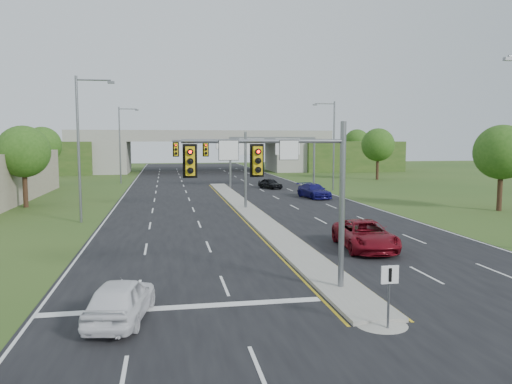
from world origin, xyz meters
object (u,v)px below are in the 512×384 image
object	(u,v)px
car_far_a	(365,235)
car_far_b	(314,191)
signal_mast_near	(289,178)
car_white	(121,299)
overpass	(202,154)
sign_gantry	(272,148)
keep_right_sign	(389,286)
signal_mast_far	(221,157)
car_far_c	(270,183)

from	to	relation	value
car_far_a	car_far_b	size ratio (longest dim) A/B	1.11
signal_mast_near	car_far_b	bearing A→B (deg)	71.35
car_white	car_far_b	size ratio (longest dim) A/B	0.84
overpass	sign_gantry	bearing A→B (deg)	-79.21
sign_gantry	car_far_a	distance (m)	38.01
keep_right_sign	car_white	size ratio (longest dim) A/B	0.50
keep_right_sign	car_far_a	world-z (taller)	keep_right_sign
car_far_a	car_far_b	world-z (taller)	car_far_a
signal_mast_far	car_white	size ratio (longest dim) A/B	1.59
overpass	car_far_a	world-z (taller)	overpass
signal_mast_near	sign_gantry	distance (m)	45.88
car_white	car_far_c	bearing A→B (deg)	-98.62
car_far_a	car_far_c	xyz separation A→B (m)	(2.07, 36.14, -0.15)
car_far_a	car_far_c	distance (m)	36.20
signal_mast_far	overpass	bearing A→B (deg)	87.65
car_far_a	signal_mast_far	bearing A→B (deg)	114.99
signal_mast_far	keep_right_sign	distance (m)	29.71
signal_mast_far	keep_right_sign	size ratio (longest dim) A/B	3.18
overpass	car_far_a	distance (m)	72.91
car_white	car_far_a	size ratio (longest dim) A/B	0.75
overpass	car_far_c	world-z (taller)	overpass
keep_right_sign	sign_gantry	size ratio (longest dim) A/B	0.19
sign_gantry	keep_right_sign	bearing A→B (deg)	-97.70
signal_mast_far	overpass	world-z (taller)	overpass
overpass	car_far_c	distance (m)	37.23
signal_mast_far	car_far_a	bearing A→B (deg)	-70.22
car_far_b	car_far_c	size ratio (longest dim) A/B	1.35
car_white	keep_right_sign	bearing A→B (deg)	173.33
signal_mast_far	car_white	world-z (taller)	signal_mast_far
signal_mast_near	car_far_b	world-z (taller)	signal_mast_near
car_far_a	keep_right_sign	bearing A→B (deg)	-103.93
signal_mast_near	keep_right_sign	distance (m)	5.94
signal_mast_near	car_white	bearing A→B (deg)	-163.35
signal_mast_far	car_white	xyz separation A→B (m)	(-6.44, -26.93, -3.95)
keep_right_sign	car_white	world-z (taller)	keep_right_sign
signal_mast_near	car_white	distance (m)	7.80
overpass	car_far_c	size ratio (longest dim) A/B	20.49
signal_mast_far	car_far_a	world-z (taller)	signal_mast_far
signal_mast_far	car_far_b	distance (m)	13.79
signal_mast_far	car_far_c	size ratio (longest dim) A/B	1.79
signal_mast_near	car_far_a	size ratio (longest dim) A/B	1.20
signal_mast_near	sign_gantry	xyz separation A→B (m)	(8.95, 44.99, 0.51)
sign_gantry	signal_mast_near	bearing A→B (deg)	-101.25
overpass	car_white	xyz separation A→B (m)	(-8.70, -82.00, -2.78)
signal_mast_near	keep_right_sign	world-z (taller)	signal_mast_near
sign_gantry	car_far_c	xyz separation A→B (m)	(-0.52, -1.53, -4.55)
overpass	signal_mast_far	bearing A→B (deg)	-92.35
sign_gantry	car_far_a	xyz separation A→B (m)	(-2.59, -37.66, -4.41)
signal_mast_near	car_far_c	bearing A→B (deg)	79.03
car_far_a	car_far_c	bearing A→B (deg)	91.92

